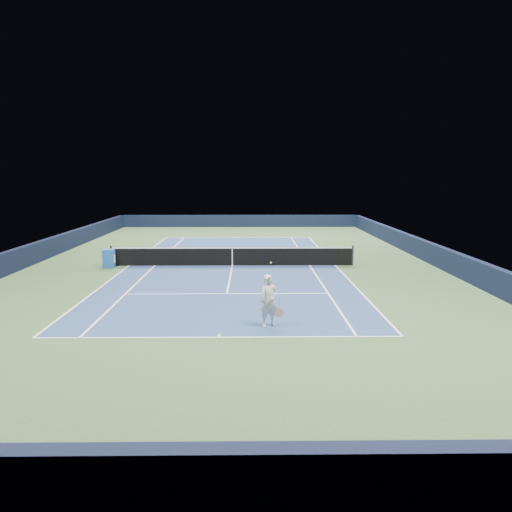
{
  "coord_description": "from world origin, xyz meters",
  "views": [
    {
      "loc": [
        0.93,
        -26.1,
        4.77
      ],
      "look_at": [
        1.22,
        -3.0,
        1.0
      ],
      "focal_mm": 35.0,
      "sensor_mm": 36.0,
      "label": 1
    }
  ],
  "objects": [
    {
      "name": "ground",
      "position": [
        0.0,
        0.0,
        0.0
      ],
      "size": [
        40.0,
        40.0,
        0.0
      ],
      "primitive_type": "plane",
      "color": "#32512C",
      "rests_on": "ground"
    },
    {
      "name": "wall_far",
      "position": [
        0.0,
        19.82,
        0.55
      ],
      "size": [
        22.0,
        0.35,
        1.1
      ],
      "primitive_type": "cube",
      "color": "black",
      "rests_on": "ground"
    },
    {
      "name": "wall_near",
      "position": [
        0.0,
        -19.82,
        0.55
      ],
      "size": [
        22.0,
        0.35,
        1.1
      ],
      "primitive_type": "cube",
      "color": "black",
      "rests_on": "ground"
    },
    {
      "name": "wall_right",
      "position": [
        10.82,
        0.0,
        0.55
      ],
      "size": [
        0.35,
        40.0,
        1.1
      ],
      "primitive_type": "cube",
      "color": "black",
      "rests_on": "ground"
    },
    {
      "name": "wall_left",
      "position": [
        -10.82,
        0.0,
        0.55
      ],
      "size": [
        0.35,
        40.0,
        1.1
      ],
      "primitive_type": "cube",
      "color": "black",
      "rests_on": "ground"
    },
    {
      "name": "court_surface",
      "position": [
        0.0,
        0.0,
        0.0
      ],
      "size": [
        10.97,
        23.77,
        0.01
      ],
      "primitive_type": "cube",
      "color": "navy",
      "rests_on": "ground"
    },
    {
      "name": "baseline_far",
      "position": [
        0.0,
        11.88,
        0.01
      ],
      "size": [
        10.97,
        0.08,
        0.0
      ],
      "primitive_type": "cube",
      "color": "white",
      "rests_on": "ground"
    },
    {
      "name": "baseline_near",
      "position": [
        0.0,
        -11.88,
        0.01
      ],
      "size": [
        10.97,
        0.08,
        0.0
      ],
      "primitive_type": "cube",
      "color": "white",
      "rests_on": "ground"
    },
    {
      "name": "sideline_doubles_right",
      "position": [
        5.49,
        0.0,
        0.01
      ],
      "size": [
        0.08,
        23.77,
        0.0
      ],
      "primitive_type": "cube",
      "color": "white",
      "rests_on": "ground"
    },
    {
      "name": "sideline_doubles_left",
      "position": [
        -5.49,
        0.0,
        0.01
      ],
      "size": [
        0.08,
        23.77,
        0.0
      ],
      "primitive_type": "cube",
      "color": "white",
      "rests_on": "ground"
    },
    {
      "name": "sideline_singles_right",
      "position": [
        4.12,
        0.0,
        0.01
      ],
      "size": [
        0.08,
        23.77,
        0.0
      ],
      "primitive_type": "cube",
      "color": "white",
      "rests_on": "ground"
    },
    {
      "name": "sideline_singles_left",
      "position": [
        -4.12,
        0.0,
        0.01
      ],
      "size": [
        0.08,
        23.77,
        0.0
      ],
      "primitive_type": "cube",
      "color": "white",
      "rests_on": "ground"
    },
    {
      "name": "service_line_far",
      "position": [
        0.0,
        6.4,
        0.01
      ],
      "size": [
        8.23,
        0.08,
        0.0
      ],
      "primitive_type": "cube",
      "color": "white",
      "rests_on": "ground"
    },
    {
      "name": "service_line_near",
      "position": [
        0.0,
        -6.4,
        0.01
      ],
      "size": [
        8.23,
        0.08,
        0.0
      ],
      "primitive_type": "cube",
      "color": "white",
      "rests_on": "ground"
    },
    {
      "name": "center_service_line",
      "position": [
        0.0,
        0.0,
        0.01
      ],
      "size": [
        0.08,
        12.8,
        0.0
      ],
      "primitive_type": "cube",
      "color": "white",
      "rests_on": "ground"
    },
    {
      "name": "center_mark_far",
      "position": [
        0.0,
        11.73,
        0.01
      ],
      "size": [
        0.08,
        0.3,
        0.0
      ],
      "primitive_type": "cube",
      "color": "white",
      "rests_on": "ground"
    },
    {
      "name": "center_mark_near",
      "position": [
        0.0,
        -11.73,
        0.01
      ],
      "size": [
        0.08,
        0.3,
        0.0
      ],
      "primitive_type": "cube",
      "color": "white",
      "rests_on": "ground"
    },
    {
      "name": "tennis_net",
      "position": [
        0.0,
        0.0,
        0.5
      ],
      "size": [
        12.9,
        0.1,
        1.07
      ],
      "color": "black",
      "rests_on": "ground"
    },
    {
      "name": "sponsor_cube",
      "position": [
        -6.4,
        -0.47,
        0.47
      ],
      "size": [
        0.64,
        0.58,
        0.95
      ],
      "color": "blue",
      "rests_on": "ground"
    },
    {
      "name": "tennis_player",
      "position": [
        1.54,
        -10.78,
        0.84
      ],
      "size": [
        0.83,
        1.34,
        1.9
      ],
      "color": "silver",
      "rests_on": "ground"
    }
  ]
}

